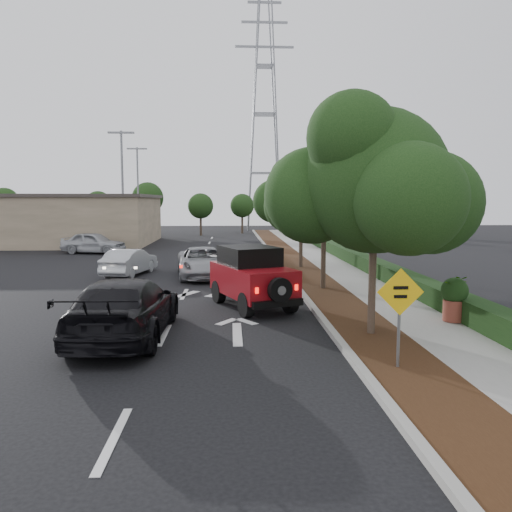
{
  "coord_description": "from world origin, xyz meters",
  "views": [
    {
      "loc": [
        1.82,
        -13.46,
        3.67
      ],
      "look_at": [
        2.67,
        3.0,
        1.83
      ],
      "focal_mm": 35.0,
      "sensor_mm": 36.0,
      "label": 1
    }
  ],
  "objects": [
    {
      "name": "speed_hump_sign",
      "position": [
        5.4,
        -3.27,
        1.48
      ],
      "size": [
        1.01,
        0.08,
        2.14
      ],
      "rotation": [
        0.0,
        0.0,
        0.0
      ],
      "color": "slate",
      "rests_on": "ground"
    },
    {
      "name": "silver_suv_ahead",
      "position": [
        0.5,
        10.51,
        0.71
      ],
      "size": [
        2.99,
        5.37,
        1.42
      ],
      "primitive_type": "imported",
      "rotation": [
        0.0,
        0.0,
        0.13
      ],
      "color": "#929499",
      "rests_on": "ground"
    },
    {
      "name": "light_pole_b",
      "position": [
        -7.5,
        38.0,
        0.0
      ],
      "size": [
        2.0,
        0.22,
        9.0
      ],
      "primitive_type": null,
      "color": "slate",
      "rests_on": "ground"
    },
    {
      "name": "transmission_tower",
      "position": [
        6.0,
        48.0,
        0.0
      ],
      "size": [
        7.0,
        4.0,
        28.0
      ],
      "primitive_type": null,
      "color": "slate",
      "rests_on": "ground"
    },
    {
      "name": "red_jeep",
      "position": [
        2.51,
        3.61,
        1.06
      ],
      "size": [
        3.04,
        4.27,
        2.09
      ],
      "rotation": [
        0.0,
        0.0,
        0.37
      ],
      "color": "black",
      "rests_on": "ground"
    },
    {
      "name": "terracotta_planter",
      "position": [
        8.4,
        0.65,
        0.92
      ],
      "size": [
        0.78,
        0.78,
        1.36
      ],
      "rotation": [
        0.0,
        0.0,
        -0.12
      ],
      "color": "brown",
      "rests_on": "ground"
    },
    {
      "name": "street_tree_mid",
      "position": [
        5.6,
        6.5,
        0.0
      ],
      "size": [
        3.2,
        3.2,
        5.32
      ],
      "primitive_type": null,
      "color": "black",
      "rests_on": "ground"
    },
    {
      "name": "curb",
      "position": [
        4.6,
        12.0,
        0.07
      ],
      "size": [
        0.2,
        70.0,
        0.15
      ],
      "primitive_type": "cube",
      "color": "#9E9B93",
      "rests_on": "ground"
    },
    {
      "name": "parked_suv",
      "position": [
        -7.69,
        21.64,
        0.75
      ],
      "size": [
        4.71,
        2.76,
        1.51
      ],
      "primitive_type": "imported",
      "rotation": [
        0.0,
        0.0,
        1.34
      ],
      "color": "#AAADB2",
      "rests_on": "ground"
    },
    {
      "name": "ground",
      "position": [
        0.0,
        0.0,
        0.0
      ],
      "size": [
        120.0,
        120.0,
        0.0
      ],
      "primitive_type": "plane",
      "color": "black",
      "rests_on": "ground"
    },
    {
      "name": "commercial_building",
      "position": [
        -16.0,
        30.0,
        2.0
      ],
      "size": [
        22.0,
        12.0,
        4.0
      ],
      "primitive_type": "cube",
      "color": "#817359",
      "rests_on": "ground"
    },
    {
      "name": "black_suv_oncoming",
      "position": [
        -1.0,
        -0.19,
        0.81
      ],
      "size": [
        2.45,
        5.68,
        1.63
      ],
      "primitive_type": "imported",
      "rotation": [
        0.0,
        0.0,
        3.11
      ],
      "color": "black",
      "rests_on": "ground"
    },
    {
      "name": "hedge",
      "position": [
        8.9,
        12.0,
        0.4
      ],
      "size": [
        0.8,
        70.0,
        0.8
      ],
      "primitive_type": "cube",
      "color": "black",
      "rests_on": "ground"
    },
    {
      "name": "silver_sedan_oncoming",
      "position": [
        -3.16,
        11.3,
        0.65
      ],
      "size": [
        2.24,
        4.17,
        1.31
      ],
      "primitive_type": "imported",
      "rotation": [
        0.0,
        0.0,
        2.91
      ],
      "color": "#B0B3B8",
      "rests_on": "ground"
    },
    {
      "name": "light_pole_a",
      "position": [
        -6.5,
        26.0,
        0.0
      ],
      "size": [
        2.0,
        0.22,
        9.0
      ],
      "primitive_type": null,
      "color": "slate",
      "rests_on": "ground"
    },
    {
      "name": "sidewalk",
      "position": [
        7.5,
        12.0,
        0.06
      ],
      "size": [
        2.0,
        70.0,
        0.12
      ],
      "primitive_type": "cube",
      "color": "gray",
      "rests_on": "ground"
    },
    {
      "name": "street_tree_far",
      "position": [
        5.6,
        13.0,
        0.0
      ],
      "size": [
        3.4,
        3.4,
        5.62
      ],
      "primitive_type": null,
      "color": "black",
      "rests_on": "ground"
    },
    {
      "name": "planting_strip",
      "position": [
        5.6,
        12.0,
        0.06
      ],
      "size": [
        1.8,
        70.0,
        0.12
      ],
      "primitive_type": "cube",
      "color": "black",
      "rests_on": "ground"
    },
    {
      "name": "street_tree_near",
      "position": [
        5.6,
        -0.5,
        0.0
      ],
      "size": [
        3.8,
        3.8,
        5.92
      ],
      "primitive_type": null,
      "color": "black",
      "rests_on": "ground"
    }
  ]
}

